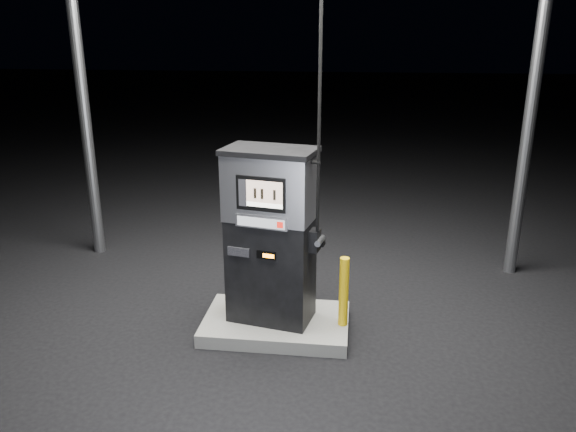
# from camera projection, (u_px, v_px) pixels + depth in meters

# --- Properties ---
(ground) EXTENTS (80.00, 80.00, 0.00)m
(ground) POSITION_uv_depth(u_px,v_px,m) (276.00, 330.00, 6.30)
(ground) COLOR black
(ground) RESTS_ON ground
(pump_island) EXTENTS (1.60, 1.00, 0.15)m
(pump_island) POSITION_uv_depth(u_px,v_px,m) (276.00, 324.00, 6.28)
(pump_island) COLOR slate
(pump_island) RESTS_ON ground
(fuel_dispenser) EXTENTS (1.10, 0.74, 3.97)m
(fuel_dispenser) POSITION_uv_depth(u_px,v_px,m) (271.00, 235.00, 5.96)
(fuel_dispenser) COLOR black
(fuel_dispenser) RESTS_ON pump_island
(bollard_left) EXTENTS (0.14, 0.14, 0.79)m
(bollard_left) POSITION_uv_depth(u_px,v_px,m) (230.00, 277.00, 6.35)
(bollard_left) COLOR yellow
(bollard_left) RESTS_ON pump_island
(bollard_right) EXTENTS (0.12, 0.12, 0.78)m
(bollard_right) POSITION_uv_depth(u_px,v_px,m) (344.00, 292.00, 6.00)
(bollard_right) COLOR yellow
(bollard_right) RESTS_ON pump_island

